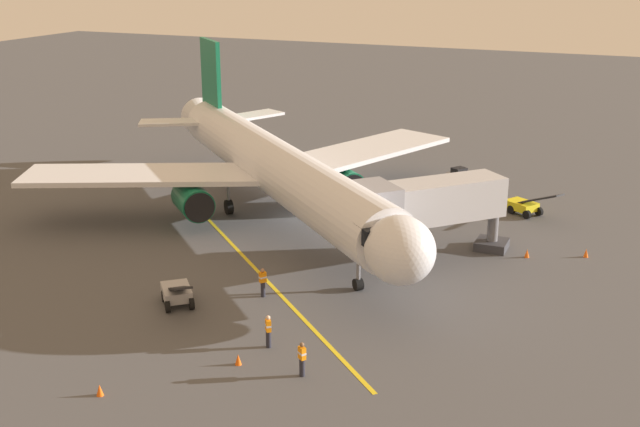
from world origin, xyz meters
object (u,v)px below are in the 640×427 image
jet_bridge (419,205)px  ground_crew_marshaller (302,359)px  ground_crew_loader (263,282)px  belt_loader_rear_apron (441,198)px  tug_starboard_side (461,178)px  safety_cone_wing_port (238,359)px  safety_cone_nose_left (527,253)px  airplane (274,167)px  belt_loader_portside (177,293)px  ground_crew_wing_walker (268,331)px  safety_cone_wing_starboard (586,253)px  belt_loader_near_nose (525,205)px  safety_cone_nose_right (100,390)px

jet_bridge → ground_crew_marshaller: (0.75, 15.88, -2.88)m
ground_crew_loader → belt_loader_rear_apron: bearing=-103.5°
jet_bridge → ground_crew_marshaller: size_ratio=5.66×
tug_starboard_side → belt_loader_rear_apron: 6.32m
safety_cone_wing_port → ground_crew_marshaller: bearing=-176.1°
safety_cone_nose_left → airplane: bearing=-1.0°
tug_starboard_side → safety_cone_nose_left: (-7.86, 14.51, -0.43)m
belt_loader_portside → ground_crew_wing_walker: bearing=160.0°
ground_crew_wing_walker → safety_cone_wing_starboard: size_ratio=3.11×
belt_loader_portside → safety_cone_nose_left: size_ratio=7.72×
airplane → jet_bridge: size_ratio=3.45×
safety_cone_nose_left → safety_cone_wing_port: (10.22, 19.58, 0.00)m
ground_crew_marshaller → safety_cone_wing_starboard: (-10.47, -20.90, -0.61)m
airplane → ground_crew_wing_walker: bearing=115.4°
safety_cone_nose_left → safety_cone_wing_starboard: same height
belt_loader_portside → safety_cone_wing_port: bearing=143.8°
ground_crew_marshaller → tug_starboard_side: 33.88m
belt_loader_near_nose → belt_loader_rear_apron: (6.19, 0.68, 0.00)m
belt_loader_portside → tug_starboard_side: size_ratio=1.55×
safety_cone_nose_right → safety_cone_wing_starboard: same height
ground_crew_wing_walker → ground_crew_loader: (3.04, -5.35, 0.00)m
safety_cone_wing_port → safety_cone_wing_starboard: (-13.69, -21.12, 0.00)m
ground_crew_marshaller → safety_cone_wing_starboard: ground_crew_marshaller is taller
jet_bridge → belt_loader_portside: jet_bridge is taller
jet_bridge → safety_cone_wing_port: jet_bridge is taller
jet_bridge → safety_cone_nose_left: 7.96m
ground_crew_loader → belt_loader_near_nose: 23.69m
jet_bridge → ground_crew_loader: size_ratio=5.66×
ground_crew_loader → safety_cone_wing_starboard: bearing=-139.9°
belt_loader_portside → tug_starboard_side: 30.70m
belt_loader_rear_apron → safety_cone_wing_port: (2.36, 27.77, -0.44)m
belt_loader_rear_apron → safety_cone_nose_right: 33.28m
jet_bridge → belt_loader_portside: size_ratio=2.28×
ground_crew_loader → belt_loader_rear_apron: size_ratio=0.37×
airplane → ground_crew_marshaller: size_ratio=19.50×
belt_loader_rear_apron → safety_cone_nose_right: size_ratio=8.36×
belt_loader_rear_apron → safety_cone_nose_right: bearing=78.5°
belt_loader_near_nose → airplane: bearing=27.4°
belt_loader_portside → safety_cone_wing_port: (-6.36, 4.66, -0.44)m
airplane → belt_loader_portside: airplane is taller
ground_crew_marshaller → safety_cone_nose_right: size_ratio=3.11×
airplane → ground_crew_loader: 13.90m
ground_crew_wing_walker → safety_cone_nose_right: 8.50m
safety_cone_wing_port → safety_cone_nose_left: bearing=-117.6°
belt_loader_portside → safety_cone_wing_starboard: (-20.05, -16.46, -0.44)m
airplane → belt_loader_rear_apron: airplane is taller
ground_crew_marshaller → belt_loader_portside: size_ratio=0.40×
safety_cone_nose_left → ground_crew_wing_walker: bearing=60.9°
jet_bridge → ground_crew_wing_walker: jet_bridge is taller
ground_crew_loader → safety_cone_wing_port: size_ratio=3.11×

